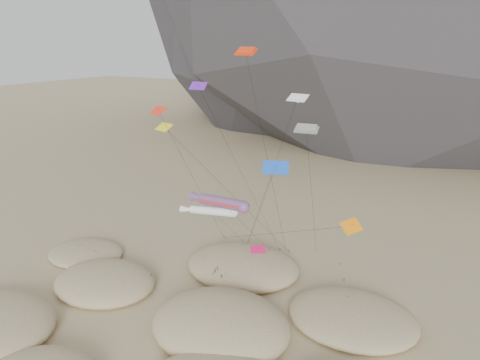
# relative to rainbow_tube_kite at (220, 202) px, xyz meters

# --- Properties ---
(ground) EXTENTS (500.00, 500.00, 0.00)m
(ground) POSITION_rel_rainbow_tube_kite_xyz_m (-0.91, -9.49, -11.90)
(ground) COLOR #CCB789
(ground) RESTS_ON ground
(dunes) EXTENTS (48.15, 37.51, 4.51)m
(dunes) POSITION_rel_rainbow_tube_kite_xyz_m (-2.39, -5.53, -11.17)
(dunes) COLOR #CCB789
(dunes) RESTS_ON ground
(dune_grass) EXTENTS (41.96, 27.86, 1.50)m
(dune_grass) POSITION_rel_rainbow_tube_kite_xyz_m (-0.72, -6.22, -11.06)
(dune_grass) COLOR black
(dune_grass) RESTS_ON ground
(kite_stakes) EXTENTS (20.39, 5.87, 0.30)m
(kite_stakes) POSITION_rel_rainbow_tube_kite_xyz_m (1.46, 13.69, -11.75)
(kite_stakes) COLOR #3F2D1E
(kite_stakes) RESTS_ON ground
(rainbow_tube_kite) EXTENTS (8.31, 14.55, 12.84)m
(rainbow_tube_kite) POSITION_rel_rainbow_tube_kite_xyz_m (0.00, 0.00, 0.00)
(rainbow_tube_kite) COLOR red
(rainbow_tube_kite) RESTS_ON ground
(white_tube_kite) EXTENTS (7.30, 11.61, 10.10)m
(white_tube_kite) POSITION_rel_rainbow_tube_kite_xyz_m (-3.14, 2.90, -2.52)
(white_tube_kite) COLOR white
(white_tube_kite) RESTS_ON ground
(orange_parafoil) EXTENTS (3.00, 9.69, 27.26)m
(orange_parafoil) POSITION_rel_rainbow_tube_kite_xyz_m (-1.13, 7.74, 14.54)
(orange_parafoil) COLOR red
(orange_parafoil) RESTS_ON ground
(multi_parafoil) EXTENTS (4.56, 15.25, 20.26)m
(multi_parafoil) POSITION_rel_rainbow_tube_kite_xyz_m (7.95, 3.25, 7.64)
(multi_parafoil) COLOR #E95118
(multi_parafoil) RESTS_ON ground
(delta_kites) EXTENTS (26.05, 19.56, 23.41)m
(delta_kites) POSITION_rel_rainbow_tube_kite_xyz_m (1.01, 1.68, 5.33)
(delta_kites) COLOR blue
(delta_kites) RESTS_ON ground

